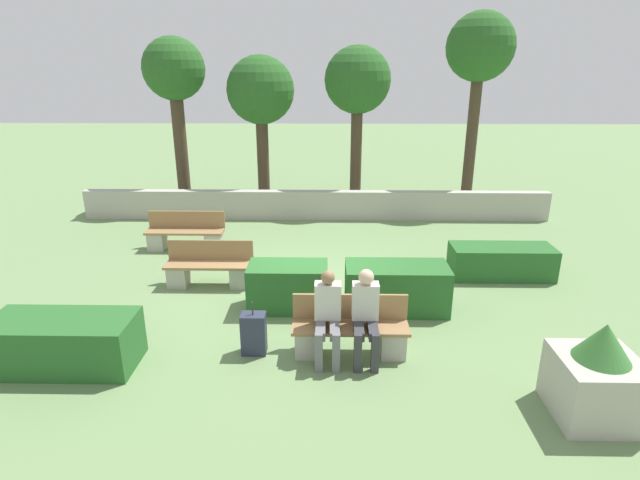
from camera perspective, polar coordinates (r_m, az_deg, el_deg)
ground_plane at (r=9.43m, az=-1.35°, el=-6.17°), size 60.00×60.00×0.00m
perimeter_wall at (r=13.93m, az=-0.53°, el=4.02°), size 12.87×0.30×0.79m
bench_front at (r=7.48m, az=3.47°, el=-10.58°), size 1.71×0.49×0.86m
bench_left_side at (r=12.01m, az=-15.11°, el=0.51°), size 1.79×0.49×0.86m
bench_right_side at (r=9.89m, az=-12.52°, el=-3.33°), size 1.67×0.48×0.86m
person_seated_man at (r=7.17m, az=5.24°, el=-8.17°), size 0.38×0.64×1.35m
person_seated_woman at (r=7.15m, az=0.89°, el=-8.31°), size 0.38×0.64×1.33m
hedge_block_near_left at (r=8.79m, az=8.72°, el=-5.41°), size 1.77×0.81×0.82m
hedge_block_near_right at (r=10.71m, az=20.01°, el=-2.33°), size 2.02×0.76×0.64m
hedge_block_mid_left at (r=8.77m, az=-3.67°, el=-5.33°), size 1.38×0.75×0.81m
hedge_block_mid_right at (r=8.01m, az=-27.24°, el=-10.39°), size 2.00×0.89×0.73m
planter_corner_left at (r=7.00m, az=29.07°, el=-13.57°), size 0.94×0.94×1.24m
suitcase at (r=7.54m, az=-7.58°, el=-10.55°), size 0.36×0.25×0.83m
tree_leftmost at (r=15.69m, az=-16.32°, el=17.61°), size 1.79×1.79×4.89m
tree_center_left at (r=15.22m, az=-6.80°, el=16.32°), size 1.97×1.97×4.39m
tree_center_right at (r=15.00m, az=4.33°, el=17.40°), size 1.90×1.90×4.64m
tree_rightmost at (r=15.76m, az=17.81°, el=19.75°), size 1.93×1.93×5.55m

